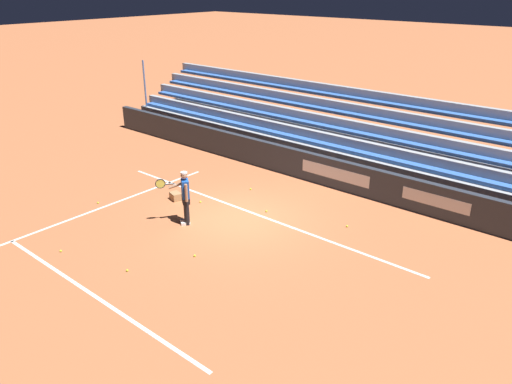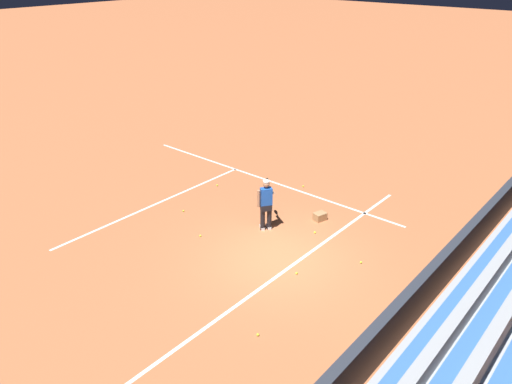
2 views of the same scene
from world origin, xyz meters
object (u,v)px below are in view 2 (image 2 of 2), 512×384
object	(u,v)px
tennis_ball_toward_net	(217,185)
tennis_ball_by_box	(303,186)
ball_box_cardboard	(320,216)
tennis_ball_stray_back	(297,273)
tennis_ball_near_player	(315,232)
tennis_ball_on_baseline	(258,335)
tennis_player	(266,204)
tennis_ball_far_left	(183,211)
tennis_ball_far_right	(361,262)
tennis_ball_midcourt	(200,236)

from	to	relation	value
tennis_ball_toward_net	tennis_ball_by_box	distance (m)	3.28
ball_box_cardboard	tennis_ball_by_box	xyz separation A→B (m)	(1.77, 1.94, -0.10)
ball_box_cardboard	tennis_ball_stray_back	world-z (taller)	ball_box_cardboard
ball_box_cardboard	tennis_ball_near_player	size ratio (longest dim) A/B	6.06
ball_box_cardboard	tennis_ball_near_player	bearing A→B (deg)	-155.82
tennis_ball_toward_net	tennis_ball_on_baseline	bearing A→B (deg)	-129.28
tennis_ball_on_baseline	tennis_player	bearing A→B (deg)	37.15
tennis_ball_far_left	ball_box_cardboard	bearing A→B (deg)	-56.91
ball_box_cardboard	tennis_ball_stray_back	size ratio (longest dim) A/B	6.06
tennis_ball_stray_back	ball_box_cardboard	bearing A→B (deg)	22.56
tennis_ball_far_right	tennis_ball_near_player	xyz separation A→B (m)	(0.57, 1.97, 0.00)
tennis_ball_midcourt	tennis_ball_on_baseline	bearing A→B (deg)	-118.03
tennis_ball_on_baseline	tennis_ball_toward_net	bearing A→B (deg)	50.72
tennis_ball_toward_net	tennis_ball_on_baseline	size ratio (longest dim) A/B	1.00
tennis_ball_midcourt	tennis_ball_by_box	bearing A→B (deg)	-3.46
ball_box_cardboard	tennis_ball_near_player	xyz separation A→B (m)	(-0.84, -0.38, -0.10)
tennis_ball_by_box	tennis_player	bearing A→B (deg)	-164.48
ball_box_cardboard	tennis_ball_on_baseline	distance (m)	5.98
tennis_ball_near_player	tennis_ball_toward_net	xyz separation A→B (m)	(0.56, 4.87, 0.00)
tennis_ball_far_right	tennis_ball_far_left	size ratio (longest dim) A/B	1.00
ball_box_cardboard	tennis_ball_by_box	size ratio (longest dim) A/B	6.06
tennis_ball_by_box	tennis_ball_on_baseline	distance (m)	8.39
tennis_player	tennis_ball_by_box	size ratio (longest dim) A/B	25.98
tennis_ball_stray_back	tennis_ball_midcourt	world-z (taller)	same
tennis_ball_near_player	ball_box_cardboard	bearing A→B (deg)	24.18
tennis_ball_far_right	tennis_ball_on_baseline	bearing A→B (deg)	175.73
ball_box_cardboard	tennis_ball_toward_net	world-z (taller)	ball_box_cardboard
ball_box_cardboard	tennis_ball_toward_net	distance (m)	4.50
tennis_ball_on_baseline	tennis_ball_midcourt	distance (m)	4.85
tennis_ball_far_left	tennis_ball_midcourt	xyz separation A→B (m)	(-0.80, -1.66, 0.00)
ball_box_cardboard	tennis_ball_far_left	bearing A→B (deg)	123.09
tennis_ball_stray_back	tennis_ball_midcourt	size ratio (longest dim) A/B	1.00
tennis_ball_far_left	tennis_ball_far_right	bearing A→B (deg)	-79.70
tennis_ball_far_right	tennis_ball_far_left	xyz separation A→B (m)	(-1.14, 6.25, 0.00)
tennis_ball_on_baseline	tennis_ball_far_left	world-z (taller)	same
tennis_player	tennis_ball_far_right	distance (m)	3.46
tennis_ball_near_player	tennis_ball_far_left	xyz separation A→B (m)	(-1.71, 4.28, 0.00)
tennis_ball_near_player	tennis_ball_stray_back	size ratio (longest dim) A/B	1.00
tennis_ball_on_baseline	tennis_ball_far_left	size ratio (longest dim) A/B	1.00
ball_box_cardboard	tennis_ball_toward_net	xyz separation A→B (m)	(-0.28, 4.49, -0.10)
ball_box_cardboard	tennis_ball_far_right	world-z (taller)	ball_box_cardboard
tennis_ball_far_right	tennis_ball_on_baseline	size ratio (longest dim) A/B	1.00
tennis_ball_near_player	tennis_ball_far_right	bearing A→B (deg)	-106.07
tennis_ball_far_right	tennis_ball_near_player	bearing A→B (deg)	73.93
tennis_ball_far_left	tennis_ball_near_player	bearing A→B (deg)	-68.29
tennis_ball_near_player	tennis_ball_far_left	distance (m)	4.61
tennis_ball_stray_back	tennis_ball_far_left	world-z (taller)	same
tennis_ball_near_player	tennis_ball_toward_net	bearing A→B (deg)	83.45
ball_box_cardboard	tennis_ball_far_left	world-z (taller)	ball_box_cardboard
tennis_ball_stray_back	tennis_ball_near_player	bearing A→B (deg)	21.93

